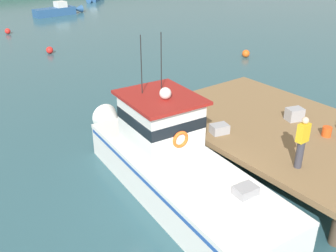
# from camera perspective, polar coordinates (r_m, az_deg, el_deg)

# --- Properties ---
(ground_plane) EXTENTS (200.00, 200.00, 0.00)m
(ground_plane) POSITION_cam_1_polar(r_m,az_deg,el_deg) (12.15, 1.07, -10.73)
(ground_plane) COLOR #2D5660
(dock) EXTENTS (6.00, 9.00, 1.20)m
(dock) POSITION_cam_1_polar(r_m,az_deg,el_deg) (14.64, 16.11, -0.15)
(dock) COLOR #4C3D2D
(dock) RESTS_ON ground
(main_fishing_boat) EXTENTS (3.18, 9.92, 4.80)m
(main_fishing_boat) POSITION_cam_1_polar(r_m,az_deg,el_deg) (12.07, 0.48, -5.26)
(main_fishing_boat) COLOR white
(main_fishing_boat) RESTS_ON ground
(crate_stack_mid_dock) EXTENTS (0.71, 0.60, 0.47)m
(crate_stack_mid_dock) POSITION_cam_1_polar(r_m,az_deg,el_deg) (14.99, 18.36, 1.68)
(crate_stack_mid_dock) COLOR #9E9EA3
(crate_stack_mid_dock) RESTS_ON dock
(crate_stack_near_edge) EXTENTS (0.69, 0.57, 0.32)m
(crate_stack_near_edge) POSITION_cam_1_polar(r_m,az_deg,el_deg) (13.40, 7.68, -0.42)
(crate_stack_near_edge) COLOR #9E9EA3
(crate_stack_near_edge) RESTS_ON dock
(bait_bucket) EXTENTS (0.32, 0.32, 0.34)m
(bait_bucket) POSITION_cam_1_polar(r_m,az_deg,el_deg) (14.16, 22.61, -0.76)
(bait_bucket) COLOR #E04C19
(bait_bucket) RESTS_ON dock
(deckhand_further_back) EXTENTS (0.36, 0.22, 1.63)m
(deckhand_further_back) POSITION_cam_1_polar(r_m,az_deg,el_deg) (11.63, 19.34, -2.20)
(deckhand_further_back) COLOR #383842
(deckhand_further_back) RESTS_ON dock
(moored_boat_near_channel) EXTENTS (5.57, 1.72, 1.40)m
(moored_boat_near_channel) POSITION_cam_1_polar(r_m,az_deg,el_deg) (44.65, -16.12, 16.22)
(moored_boat_near_channel) COLOR #285184
(moored_boat_near_channel) RESTS_ON ground
(mooring_buoy_inshore) EXTENTS (0.49, 0.49, 0.49)m
(mooring_buoy_inshore) POSITION_cam_1_polar(r_m,az_deg,el_deg) (28.97, -17.24, 10.77)
(mooring_buoy_inshore) COLOR red
(mooring_buoy_inshore) RESTS_ON ground
(mooring_buoy_spare_mooring) EXTENTS (0.52, 0.52, 0.52)m
(mooring_buoy_spare_mooring) POSITION_cam_1_polar(r_m,az_deg,el_deg) (27.31, 11.54, 10.55)
(mooring_buoy_spare_mooring) COLOR #EA5B19
(mooring_buoy_spare_mooring) RESTS_ON ground
(mooring_buoy_channel_marker) EXTENTS (0.47, 0.47, 0.47)m
(mooring_buoy_channel_marker) POSITION_cam_1_polar(r_m,az_deg,el_deg) (36.67, -22.81, 12.92)
(mooring_buoy_channel_marker) COLOR red
(mooring_buoy_channel_marker) RESTS_ON ground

